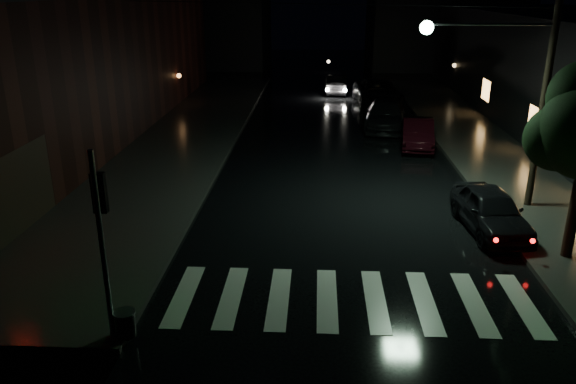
# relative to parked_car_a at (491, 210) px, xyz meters

# --- Properties ---
(ground) EXTENTS (120.00, 120.00, 0.00)m
(ground) POSITION_rel_parked_car_a_xyz_m (-7.60, -5.00, -0.69)
(ground) COLOR black
(ground) RESTS_ON ground
(sidewalk_left) EXTENTS (6.00, 44.00, 0.15)m
(sidewalk_left) POSITION_rel_parked_car_a_xyz_m (-12.60, 9.00, -0.61)
(sidewalk_left) COLOR #282826
(sidewalk_left) RESTS_ON ground
(sidewalk_right) EXTENTS (4.00, 44.00, 0.15)m
(sidewalk_right) POSITION_rel_parked_car_a_xyz_m (2.40, 9.00, -0.61)
(sidewalk_right) COLOR #282826
(sidewalk_right) RESTS_ON ground
(building_left) EXTENTS (10.00, 36.00, 7.00)m
(building_left) POSITION_rel_parked_car_a_xyz_m (-19.60, 11.00, 2.81)
(building_left) COLOR black
(building_left) RESTS_ON ground
(building_far_left) EXTENTS (14.00, 10.00, 8.00)m
(building_far_left) POSITION_rel_parked_car_a_xyz_m (-17.60, 40.00, 3.31)
(building_far_left) COLOR black
(building_far_left) RESTS_ON ground
(building_far_right) EXTENTS (14.00, 10.00, 7.00)m
(building_far_right) POSITION_rel_parked_car_a_xyz_m (6.40, 40.00, 2.81)
(building_far_right) COLOR black
(building_far_right) RESTS_ON ground
(crosswalk) EXTENTS (9.00, 3.00, 0.01)m
(crosswalk) POSITION_rel_parked_car_a_xyz_m (-4.60, -4.50, -0.68)
(crosswalk) COLOR beige
(crosswalk) RESTS_ON ground
(signal_pole_corner) EXTENTS (0.68, 0.61, 4.20)m
(signal_pole_corner) POSITION_rel_parked_car_a_xyz_m (-9.74, -6.46, 0.86)
(signal_pole_corner) COLOR slate
(signal_pole_corner) RESTS_ON ground
(utility_pole) EXTENTS (4.92, 0.44, 8.00)m
(utility_pole) POSITION_rel_parked_car_a_xyz_m (1.23, 2.00, 3.91)
(utility_pole) COLOR black
(utility_pole) RESTS_ON ground
(parked_car_a) EXTENTS (1.99, 4.16, 1.37)m
(parked_car_a) POSITION_rel_parked_car_a_xyz_m (0.00, 0.00, 0.00)
(parked_car_a) COLOR black
(parked_car_a) RESTS_ON ground
(parked_car_b) EXTENTS (1.96, 4.27, 1.36)m
(parked_car_b) POSITION_rel_parked_car_a_xyz_m (-0.67, 9.92, -0.01)
(parked_car_b) COLOR black
(parked_car_b) RESTS_ON ground
(parked_car_c) EXTENTS (2.78, 5.41, 1.50)m
(parked_car_c) POSITION_rel_parked_car_a_xyz_m (-1.80, 13.77, 0.07)
(parked_car_c) COLOR black
(parked_car_c) RESTS_ON ground
(parked_car_d) EXTENTS (3.06, 6.06, 1.64)m
(parked_car_d) POSITION_rel_parked_car_a_xyz_m (-1.61, 20.10, 0.14)
(parked_car_d) COLOR black
(parked_car_d) RESTS_ON ground
(oncoming_car) EXTENTS (1.63, 4.14, 1.34)m
(oncoming_car) POSITION_rel_parked_car_a_xyz_m (-4.14, 24.46, -0.02)
(oncoming_car) COLOR black
(oncoming_car) RESTS_ON ground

